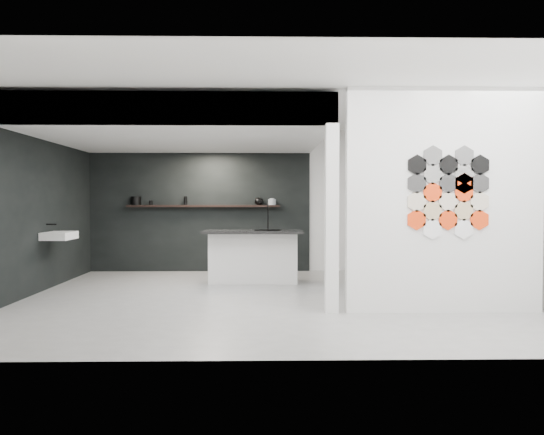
{
  "coord_description": "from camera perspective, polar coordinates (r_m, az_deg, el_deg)",
  "views": [
    {
      "loc": [
        -0.05,
        -7.58,
        1.39
      ],
      "look_at": [
        0.1,
        0.3,
        1.15
      ],
      "focal_mm": 35.0,
      "sensor_mm": 36.0,
      "label": 1
    }
  ],
  "objects": [
    {
      "name": "floor",
      "position": [
        7.71,
        -0.71,
        -8.69
      ],
      "size": [
        7.0,
        6.0,
        0.01
      ],
      "primitive_type": "cube",
      "color": "slate"
    },
    {
      "name": "partition_panel",
      "position": [
        6.96,
        17.99,
        1.74
      ],
      "size": [
        2.45,
        0.15,
        2.8
      ],
      "primitive_type": "cube",
      "color": "silver",
      "rests_on": "floor"
    },
    {
      "name": "bay_clad_back",
      "position": [
        10.62,
        -7.85,
        0.56
      ],
      "size": [
        4.4,
        0.04,
        2.35
      ],
      "primitive_type": "cube",
      "color": "black",
      "rests_on": "floor"
    },
    {
      "name": "bay_clad_left",
      "position": [
        9.24,
        -22.82,
        0.27
      ],
      "size": [
        0.04,
        4.0,
        2.35
      ],
      "primitive_type": "cube",
      "color": "black",
      "rests_on": "floor"
    },
    {
      "name": "bulkhead",
      "position": [
        8.75,
        -9.42,
        9.34
      ],
      "size": [
        4.4,
        4.0,
        0.4
      ],
      "primitive_type": "cube",
      "color": "silver",
      "rests_on": "corner_column"
    },
    {
      "name": "corner_column",
      "position": [
        6.64,
        6.44,
        -0.12
      ],
      "size": [
        0.16,
        0.16,
        2.35
      ],
      "primitive_type": "cube",
      "color": "silver",
      "rests_on": "floor"
    },
    {
      "name": "fascia_beam",
      "position": [
        6.87,
        -11.79,
        11.43
      ],
      "size": [
        4.4,
        0.16,
        0.4
      ],
      "primitive_type": "cube",
      "color": "silver",
      "rests_on": "corner_column"
    },
    {
      "name": "wall_basin",
      "position": [
        8.98,
        -21.9,
        -1.83
      ],
      "size": [
        0.4,
        0.6,
        0.12
      ],
      "primitive_type": "cube",
      "color": "silver",
      "rests_on": "bay_clad_left"
    },
    {
      "name": "display_shelf",
      "position": [
        10.51,
        -7.38,
        1.24
      ],
      "size": [
        3.0,
        0.15,
        0.04
      ],
      "primitive_type": "cube",
      "color": "black",
      "rests_on": "bay_clad_back"
    },
    {
      "name": "kitchen_island",
      "position": [
        9.11,
        -2.02,
        -4.12
      ],
      "size": [
        1.71,
        0.79,
        1.36
      ],
      "rotation": [
        0.0,
        0.0,
        -0.02
      ],
      "color": "silver",
      "rests_on": "floor"
    },
    {
      "name": "stockpot",
      "position": [
        10.73,
        -14.43,
        1.75
      ],
      "size": [
        0.21,
        0.21,
        0.17
      ],
      "primitive_type": "cylinder",
      "rotation": [
        0.0,
        0.0,
        -0.02
      ],
      "color": "black",
      "rests_on": "display_shelf"
    },
    {
      "name": "kettle",
      "position": [
        10.44,
        -1.42,
        1.77
      ],
      "size": [
        0.23,
        0.23,
        0.15
      ],
      "primitive_type": "ellipsoid",
      "rotation": [
        0.0,
        0.0,
        0.39
      ],
      "color": "black",
      "rests_on": "display_shelf"
    },
    {
      "name": "glass_bowl",
      "position": [
        10.45,
        0.01,
        1.67
      ],
      "size": [
        0.18,
        0.18,
        0.11
      ],
      "primitive_type": "cylinder",
      "rotation": [
        0.0,
        0.0,
        0.15
      ],
      "color": "gray",
      "rests_on": "display_shelf"
    },
    {
      "name": "glass_vase",
      "position": [
        10.45,
        0.01,
        1.72
      ],
      "size": [
        0.12,
        0.12,
        0.13
      ],
      "primitive_type": "cylinder",
      "rotation": [
        0.0,
        0.0,
        -0.43
      ],
      "color": "gray",
      "rests_on": "display_shelf"
    },
    {
      "name": "bottle_dark",
      "position": [
        10.55,
        -9.29,
        1.79
      ],
      "size": [
        0.07,
        0.07,
        0.17
      ],
      "primitive_type": "cylinder",
      "rotation": [
        0.0,
        0.0,
        0.07
      ],
      "color": "black",
      "rests_on": "display_shelf"
    },
    {
      "name": "utensil_cup",
      "position": [
        10.67,
        -12.91,
        1.56
      ],
      "size": [
        0.07,
        0.07,
        0.09
      ],
      "primitive_type": "cylinder",
      "rotation": [
        0.0,
        0.0,
        -0.0
      ],
      "color": "black",
      "rests_on": "display_shelf"
    },
    {
      "name": "hex_tile_cluster",
      "position": [
        6.89,
        18.5,
        2.61
      ],
      "size": [
        1.04,
        0.02,
        1.16
      ],
      "color": "#F2390C",
      "rests_on": "partition_panel"
    }
  ]
}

